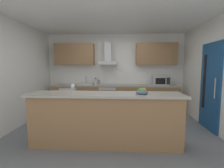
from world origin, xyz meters
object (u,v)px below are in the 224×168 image
object	(u,v)px
wine_glass	(73,87)
fruit_bowl	(142,92)
oven	(108,98)
refrigerator	(71,99)
sink	(85,84)
kettle	(96,82)
range_hood	(108,58)
microwave	(161,81)

from	to	relation	value
wine_glass	fruit_bowl	bearing A→B (deg)	-2.08
oven	refrigerator	size ratio (longest dim) A/B	0.94
sink	kettle	world-z (taller)	sink
range_hood	wine_glass	size ratio (longest dim) A/B	4.05
fruit_bowl	sink	bearing A→B (deg)	122.79
wine_glass	range_hood	bearing A→B (deg)	79.27
oven	wine_glass	xyz separation A→B (m)	(-0.47, -2.37, 0.66)
fruit_bowl	kettle	bearing A→B (deg)	116.96
wine_glass	sink	bearing A→B (deg)	96.62
sink	kettle	xyz separation A→B (m)	(0.35, -0.04, 0.08)
microwave	kettle	distance (m)	2.12
microwave	sink	bearing A→B (deg)	179.10
sink	wine_glass	size ratio (longest dim) A/B	2.81
refrigerator	sink	bearing A→B (deg)	1.54
refrigerator	sink	world-z (taller)	sink
range_hood	refrigerator	bearing A→B (deg)	-174.00
sink	wine_glass	distance (m)	2.40
sink	microwave	bearing A→B (deg)	-0.90
sink	fruit_bowl	bearing A→B (deg)	-57.21
microwave	range_hood	xyz separation A→B (m)	(-1.72, 0.16, 0.74)
sink	wine_glass	world-z (taller)	wine_glass
wine_glass	refrigerator	bearing A→B (deg)	108.38
refrigerator	wine_glass	size ratio (longest dim) A/B	4.78
refrigerator	oven	bearing A→B (deg)	0.12
refrigerator	range_hood	world-z (taller)	range_hood
kettle	range_hood	distance (m)	0.89
oven	range_hood	distance (m)	1.33
oven	microwave	bearing A→B (deg)	-0.93
kettle	wine_glass	world-z (taller)	wine_glass
refrigerator	range_hood	size ratio (longest dim) A/B	1.18
sink	refrigerator	bearing A→B (deg)	-178.46
wine_glass	fruit_bowl	world-z (taller)	wine_glass
range_hood	fruit_bowl	bearing A→B (deg)	-72.28
microwave	fruit_bowl	bearing A→B (deg)	-110.81
microwave	range_hood	bearing A→B (deg)	174.77
microwave	kettle	world-z (taller)	microwave
microwave	kettle	xyz separation A→B (m)	(-2.12, -0.01, -0.04)
wine_glass	fruit_bowl	xyz separation A→B (m)	(1.29, -0.05, -0.08)
kettle	fruit_bowl	distance (m)	2.67
oven	fruit_bowl	world-z (taller)	fruit_bowl
fruit_bowl	oven	bearing A→B (deg)	108.61
sink	fruit_bowl	size ratio (longest dim) A/B	2.27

